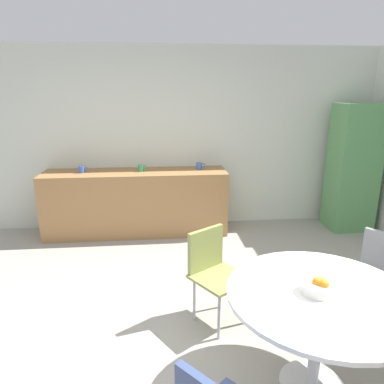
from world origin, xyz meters
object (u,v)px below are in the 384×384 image
Objects in this scene: chair_gray at (379,270)px; chair_olive at (213,265)px; round_table at (320,309)px; fruit_bowl at (318,287)px; mug_white at (82,169)px; mug_green at (141,168)px; mug_red at (199,166)px; locker_cabinet at (353,168)px.

chair_olive is at bearing 170.68° from chair_gray.
round_table is 0.17m from fruit_bowl.
round_table is at bearing -55.01° from mug_white.
mug_green reaches higher than round_table.
round_table is at bearing -55.98° from chair_olive.
mug_red reaches higher than chair_olive.
locker_cabinet is 3.11m from chair_olive.
locker_cabinet is at bearing 40.52° from chair_olive.
chair_gray is 3.17m from mug_green.
chair_olive is at bearing -71.92° from mug_green.
round_table is 3.63m from mug_white.
mug_red is at bearing 86.48° from chair_olive.
mug_green is at bearing 177.81° from locker_cabinet.
chair_gray is at bearing -9.32° from chair_olive.
chair_gray reaches higher than round_table.
locker_cabinet is at bearing 58.19° from round_table.
mug_green is (-1.27, 2.97, 0.33)m from round_table.
mug_white is at bearing 124.99° from round_table.
fruit_bowl reaches higher than chair_olive.
locker_cabinet is 2.19× the size of chair_gray.
chair_gray is at bearing 36.21° from fruit_bowl.
locker_cabinet is 8.93× the size of fruit_bowl.
mug_green is 0.83m from mug_red.
round_table is 9.45× the size of mug_green.
fruit_bowl reaches higher than round_table.
locker_cabinet is at bearing 57.71° from fruit_bowl.
locker_cabinet is at bearing -4.41° from mug_red.
mug_white is at bearing -177.66° from mug_red.
round_table is 3.08m from mug_red.
chair_olive is 2.27m from mug_green.
round_table is 1.03m from chair_gray.
locker_cabinet is 2.22m from mug_red.
locker_cabinet is 2.46m from chair_gray.
chair_gray is 1.00× the size of chair_olive.
locker_cabinet is at bearing 66.85° from chair_gray.
chair_olive is 6.43× the size of mug_white.
round_table is 9.45× the size of mug_red.
mug_green is (-2.08, 2.35, 0.43)m from chair_gray.
mug_red is (-2.21, 0.17, 0.04)m from locker_cabinet.
chair_olive is at bearing -139.48° from locker_cabinet.
fruit_bowl is (0.54, -0.85, 0.26)m from chair_olive.
mug_red is (1.63, 0.07, 0.00)m from mug_white.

